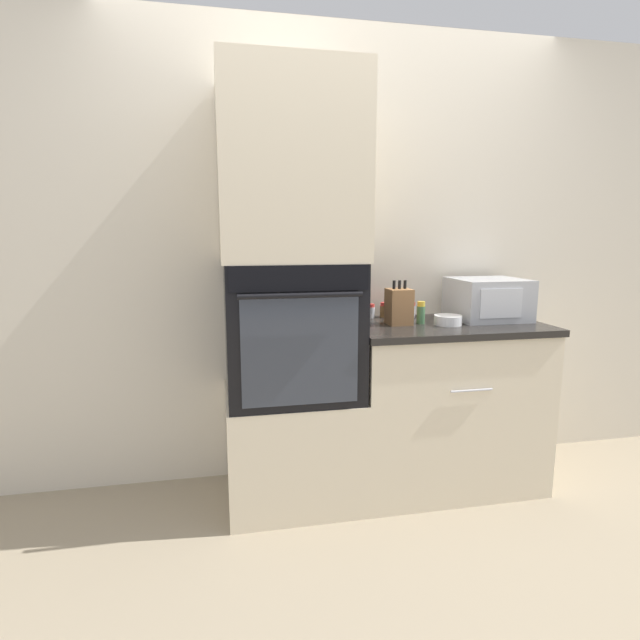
{
  "coord_description": "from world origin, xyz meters",
  "views": [
    {
      "loc": [
        -0.68,
        -2.16,
        1.39
      ],
      "look_at": [
        -0.21,
        0.21,
        0.97
      ],
      "focal_mm": 28.0,
      "sensor_mm": 36.0,
      "label": 1
    }
  ],
  "objects_px": {
    "condiment_jar_near": "(411,310)",
    "condiment_jar_mid": "(385,310)",
    "bowl": "(448,320)",
    "microwave": "(487,299)",
    "condiment_jar_far": "(370,311)",
    "condiment_jar_back": "(421,313)",
    "knife_block": "(399,306)",
    "wall_oven": "(291,329)"
  },
  "relations": [
    {
      "from": "knife_block",
      "to": "bowl",
      "type": "relative_size",
      "value": 1.6
    },
    {
      "from": "wall_oven",
      "to": "condiment_jar_mid",
      "type": "relative_size",
      "value": 7.87
    },
    {
      "from": "bowl",
      "to": "condiment_jar_far",
      "type": "relative_size",
      "value": 1.83
    },
    {
      "from": "wall_oven",
      "to": "microwave",
      "type": "xyz_separation_m",
      "value": [
        1.12,
        0.07,
        0.11
      ]
    },
    {
      "from": "bowl",
      "to": "condiment_jar_back",
      "type": "relative_size",
      "value": 1.22
    },
    {
      "from": "microwave",
      "to": "condiment_jar_back",
      "type": "xyz_separation_m",
      "value": [
        -0.42,
        -0.06,
        -0.06
      ]
    },
    {
      "from": "microwave",
      "to": "condiment_jar_mid",
      "type": "xyz_separation_m",
      "value": [
        -0.54,
        0.17,
        -0.07
      ]
    },
    {
      "from": "bowl",
      "to": "condiment_jar_near",
      "type": "xyz_separation_m",
      "value": [
        -0.1,
        0.26,
        0.02
      ]
    },
    {
      "from": "microwave",
      "to": "knife_block",
      "type": "xyz_separation_m",
      "value": [
        -0.54,
        -0.05,
        -0.02
      ]
    },
    {
      "from": "microwave",
      "to": "condiment_jar_far",
      "type": "bearing_deg",
      "value": 164.32
    },
    {
      "from": "condiment_jar_near",
      "to": "microwave",
      "type": "bearing_deg",
      "value": -20.06
    },
    {
      "from": "knife_block",
      "to": "condiment_jar_far",
      "type": "distance_m",
      "value": 0.25
    },
    {
      "from": "condiment_jar_mid",
      "to": "condiment_jar_back",
      "type": "distance_m",
      "value": 0.26
    },
    {
      "from": "condiment_jar_near",
      "to": "condiment_jar_mid",
      "type": "bearing_deg",
      "value": 168.7
    },
    {
      "from": "condiment_jar_back",
      "to": "microwave",
      "type": "bearing_deg",
      "value": 8.01
    },
    {
      "from": "bowl",
      "to": "condiment_jar_near",
      "type": "height_order",
      "value": "condiment_jar_near"
    },
    {
      "from": "microwave",
      "to": "condiment_jar_far",
      "type": "xyz_separation_m",
      "value": [
        -0.63,
        0.18,
        -0.08
      ]
    },
    {
      "from": "condiment_jar_far",
      "to": "condiment_jar_back",
      "type": "xyz_separation_m",
      "value": [
        0.21,
        -0.23,
        0.02
      ]
    },
    {
      "from": "microwave",
      "to": "knife_block",
      "type": "relative_size",
      "value": 1.65
    },
    {
      "from": "condiment_jar_near",
      "to": "condiment_jar_far",
      "type": "height_order",
      "value": "condiment_jar_near"
    },
    {
      "from": "bowl",
      "to": "knife_block",
      "type": "bearing_deg",
      "value": 164.43
    },
    {
      "from": "knife_block",
      "to": "condiment_jar_mid",
      "type": "bearing_deg",
      "value": 90.11
    },
    {
      "from": "bowl",
      "to": "condiment_jar_far",
      "type": "height_order",
      "value": "condiment_jar_far"
    },
    {
      "from": "microwave",
      "to": "condiment_jar_far",
      "type": "distance_m",
      "value": 0.66
    },
    {
      "from": "condiment_jar_far",
      "to": "wall_oven",
      "type": "bearing_deg",
      "value": -153.39
    },
    {
      "from": "condiment_jar_near",
      "to": "condiment_jar_mid",
      "type": "distance_m",
      "value": 0.15
    },
    {
      "from": "knife_block",
      "to": "condiment_jar_far",
      "type": "bearing_deg",
      "value": 110.78
    },
    {
      "from": "bowl",
      "to": "condiment_jar_far",
      "type": "xyz_separation_m",
      "value": [
        -0.34,
        0.3,
        0.01
      ]
    },
    {
      "from": "condiment_jar_mid",
      "to": "condiment_jar_back",
      "type": "bearing_deg",
      "value": -62.25
    },
    {
      "from": "bowl",
      "to": "microwave",
      "type": "bearing_deg",
      "value": 22.49
    },
    {
      "from": "wall_oven",
      "to": "microwave",
      "type": "bearing_deg",
      "value": 3.64
    },
    {
      "from": "condiment_jar_mid",
      "to": "condiment_jar_far",
      "type": "height_order",
      "value": "condiment_jar_mid"
    },
    {
      "from": "condiment_jar_near",
      "to": "condiment_jar_far",
      "type": "distance_m",
      "value": 0.24
    },
    {
      "from": "wall_oven",
      "to": "bowl",
      "type": "bearing_deg",
      "value": -3.4
    },
    {
      "from": "microwave",
      "to": "condiment_jar_near",
      "type": "relative_size",
      "value": 4.38
    },
    {
      "from": "knife_block",
      "to": "bowl",
      "type": "distance_m",
      "value": 0.27
    },
    {
      "from": "knife_block",
      "to": "condiment_jar_near",
      "type": "xyz_separation_m",
      "value": [
        0.15,
        0.19,
        -0.05
      ]
    },
    {
      "from": "knife_block",
      "to": "microwave",
      "type": "bearing_deg",
      "value": 5.41
    },
    {
      "from": "wall_oven",
      "to": "condiment_jar_near",
      "type": "height_order",
      "value": "wall_oven"
    },
    {
      "from": "wall_oven",
      "to": "condiment_jar_far",
      "type": "height_order",
      "value": "wall_oven"
    },
    {
      "from": "wall_oven",
      "to": "condiment_jar_far",
      "type": "xyz_separation_m",
      "value": [
        0.49,
        0.25,
        0.04
      ]
    },
    {
      "from": "bowl",
      "to": "condiment_jar_mid",
      "type": "bearing_deg",
      "value": 130.35
    }
  ]
}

